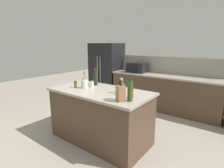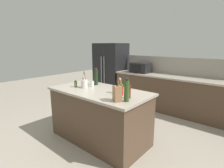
{
  "view_description": "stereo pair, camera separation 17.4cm",
  "coord_description": "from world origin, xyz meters",
  "views": [
    {
      "loc": [
        1.95,
        -2.22,
        1.71
      ],
      "look_at": [
        0.0,
        0.35,
        0.99
      ],
      "focal_mm": 28.0,
      "sensor_mm": 36.0,
      "label": 1
    },
    {
      "loc": [
        2.09,
        -2.11,
        1.71
      ],
      "look_at": [
        0.0,
        0.35,
        0.99
      ],
      "focal_mm": 28.0,
      "sensor_mm": 36.0,
      "label": 2
    }
  ],
  "objects": [
    {
      "name": "ground_plane",
      "position": [
        0.0,
        0.0,
        0.0
      ],
      "size": [
        14.0,
        14.0,
        0.0
      ],
      "primitive_type": "plane",
      "color": "gray"
    },
    {
      "name": "back_counter_run",
      "position": [
        0.3,
        2.2,
        0.47
      ],
      "size": [
        2.89,
        0.66,
        0.94
      ],
      "color": "#4C3828",
      "rests_on": "ground_plane"
    },
    {
      "name": "wall_backsplash",
      "position": [
        0.3,
        2.52,
        1.17
      ],
      "size": [
        2.85,
        0.03,
        0.46
      ],
      "primitive_type": "cube",
      "color": "gray",
      "rests_on": "back_counter_run"
    },
    {
      "name": "kitchen_island",
      "position": [
        0.0,
        0.0,
        0.47
      ],
      "size": [
        1.8,
        0.93,
        0.94
      ],
      "color": "#4C3828",
      "rests_on": "ground_plane"
    },
    {
      "name": "refrigerator",
      "position": [
        -1.68,
        2.25,
        0.88
      ],
      "size": [
        0.99,
        0.75,
        1.77
      ],
      "color": "black",
      "rests_on": "ground_plane"
    },
    {
      "name": "microwave",
      "position": [
        -0.51,
        2.2,
        1.08
      ],
      "size": [
        0.53,
        0.39,
        0.28
      ],
      "color": "black",
      "rests_on": "back_counter_run"
    },
    {
      "name": "knife_block",
      "position": [
        0.62,
        -0.27,
        1.05
      ],
      "size": [
        0.16,
        0.15,
        0.29
      ],
      "rotation": [
        0.0,
        0.0,
        -0.55
      ],
      "color": "#936B47",
      "rests_on": "kitchen_island"
    },
    {
      "name": "utensil_crock",
      "position": [
        -0.33,
        -0.05,
        1.02
      ],
      "size": [
        0.12,
        0.12,
        0.32
      ],
      "color": "beige",
      "rests_on": "kitchen_island"
    },
    {
      "name": "pepper_grinder",
      "position": [
        0.4,
        0.07,
        1.06
      ],
      "size": [
        0.06,
        0.06,
        0.25
      ],
      "color": "brown",
      "rests_on": "kitchen_island"
    },
    {
      "name": "hot_sauce_bottle",
      "position": [
        0.5,
        0.0,
        1.03
      ],
      "size": [
        0.05,
        0.05,
        0.18
      ],
      "color": "red",
      "rests_on": "kitchen_island"
    },
    {
      "name": "salt_shaker",
      "position": [
        -0.27,
        0.09,
        1.0
      ],
      "size": [
        0.05,
        0.05,
        0.12
      ],
      "color": "silver",
      "rests_on": "kitchen_island"
    },
    {
      "name": "vinegar_bottle",
      "position": [
        0.67,
        -0.06,
        1.05
      ],
      "size": [
        0.06,
        0.06,
        0.23
      ],
      "color": "maroon",
      "rests_on": "kitchen_island"
    },
    {
      "name": "olive_oil_bottle",
      "position": [
        0.73,
        -0.2,
        1.1
      ],
      "size": [
        0.07,
        0.07,
        0.33
      ],
      "color": "#2D4C1E",
      "rests_on": "kitchen_island"
    },
    {
      "name": "wine_bottle",
      "position": [
        -0.34,
        0.26,
        1.1
      ],
      "size": [
        0.08,
        0.08,
        0.33
      ],
      "color": "black",
      "rests_on": "kitchen_island"
    },
    {
      "name": "spice_jar_oregano",
      "position": [
        -0.5,
        -0.12,
        1.0
      ],
      "size": [
        0.06,
        0.06,
        0.12
      ],
      "color": "#567038",
      "rests_on": "kitchen_island"
    }
  ]
}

